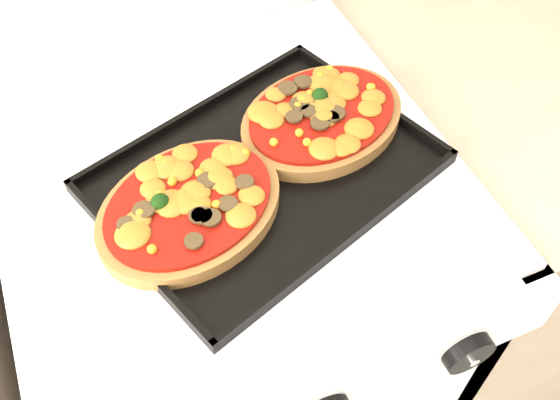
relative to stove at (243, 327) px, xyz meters
name	(u,v)px	position (x,y,z in m)	size (l,w,h in m)	color
stove	(243,327)	(0.00, 0.00, 0.00)	(0.60, 0.60, 0.91)	white
control_panel	(327,395)	(0.00, -0.31, 0.40)	(0.60, 0.02, 0.09)	white
knob_right	(468,353)	(0.17, -0.33, 0.40)	(0.06, 0.06, 0.02)	black
baking_tray	(265,171)	(0.04, -0.04, 0.47)	(0.41, 0.30, 0.02)	black
pizza_left	(189,206)	(-0.07, -0.07, 0.48)	(0.24, 0.19, 0.04)	#975E34
pizza_right	(322,116)	(0.14, 0.01, 0.48)	(0.24, 0.18, 0.04)	#975E34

